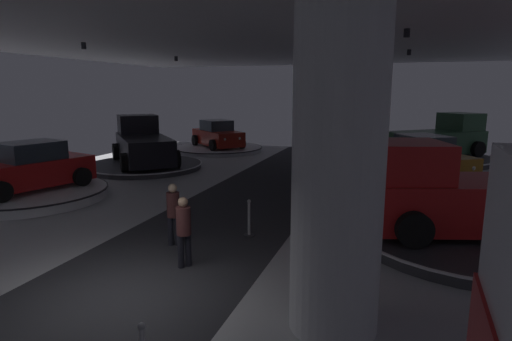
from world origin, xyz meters
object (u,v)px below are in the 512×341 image
object	(u,v)px
display_platform_mid_right	(470,236)
display_platform_deep_left	(218,149)
display_platform_mid_left	(31,194)
display_platform_deep_right	(434,158)
display_platform_far_right	(423,181)
column_right	(338,163)
pickup_truck_mid_right	(461,196)
display_car_deep_left	(217,135)
pickup_truck_far_left	(143,144)
display_car_far_right	(424,159)
visitor_walking_near	(184,228)
display_car_mid_left	(29,168)
pickup_truck_deep_right	(440,139)
display_platform_far_left	(145,166)
visitor_walking_far	(173,211)

from	to	relation	value
display_platform_mid_right	display_platform_deep_left	xyz separation A→B (m)	(-12.80, 13.17, -0.02)
display_platform_mid_left	display_platform_deep_right	world-z (taller)	display_platform_mid_left
display_platform_far_right	display_platform_deep_right	xyz separation A→B (m)	(0.90, 6.64, -0.02)
column_right	pickup_truck_mid_right	xyz separation A→B (m)	(2.46, 4.92, -1.51)
pickup_truck_mid_right	column_right	bearing A→B (deg)	-116.55
column_right	display_car_deep_left	xyz separation A→B (m)	(-10.06, 18.21, -1.73)
pickup_truck_mid_right	display_platform_mid_left	xyz separation A→B (m)	(-13.92, -0.10, -1.04)
pickup_truck_far_left	display_car_far_right	distance (m)	13.17
display_platform_mid_right	pickup_truck_far_left	distance (m)	15.45
pickup_truck_mid_right	visitor_walking_near	size ratio (longest dim) A/B	3.58
display_platform_far_right	display_platform_deep_left	bearing A→B (deg)	151.44
display_platform_far_right	display_car_deep_left	size ratio (longest dim) A/B	1.30
display_car_far_right	display_car_mid_left	bearing A→B (deg)	-153.03
display_platform_far_right	pickup_truck_deep_right	bearing A→B (deg)	80.51
display_platform_far_right	visitor_walking_near	world-z (taller)	visitor_walking_near
display_platform_far_left	display_car_deep_left	world-z (taller)	display_car_deep_left
display_platform_far_right	display_car_far_right	bearing A→B (deg)	123.52
display_platform_far_right	display_platform_mid_left	distance (m)	15.08
display_platform_mid_right	display_car_mid_left	distance (m)	14.25
display_platform_mid_left	column_right	bearing A→B (deg)	-22.80
display_platform_far_right	display_platform_deep_left	distance (m)	13.68
pickup_truck_mid_right	display_platform_deep_left	xyz separation A→B (m)	(-12.50, 13.27, -1.09)
display_platform_mid_right	display_car_mid_left	xyz separation A→B (m)	(-14.22, -0.17, 0.95)
display_platform_mid_left	pickup_truck_deep_right	bearing A→B (deg)	43.15
display_platform_mid_left	display_car_deep_left	xyz separation A→B (m)	(1.40, 13.39, 0.82)
display_car_far_right	display_car_deep_left	xyz separation A→B (m)	(-12.02, 6.53, -0.09)
display_car_far_right	display_platform_deep_left	distance (m)	13.69
pickup_truck_deep_right	display_platform_deep_left	world-z (taller)	pickup_truck_deep_right
pickup_truck_far_left	display_platform_far_right	world-z (taller)	pickup_truck_far_left
visitor_walking_far	display_platform_mid_right	bearing A→B (deg)	20.08
display_car_far_right	display_platform_deep_right	xyz separation A→B (m)	(0.92, 6.61, -0.94)
display_platform_deep_left	display_platform_mid_right	bearing A→B (deg)	-45.81
display_car_mid_left	visitor_walking_far	xyz separation A→B (m)	(7.13, -2.42, -0.21)
display_platform_mid_left	pickup_truck_deep_right	distance (m)	20.02
display_platform_mid_left	visitor_walking_far	distance (m)	7.56
column_right	display_platform_deep_right	xyz separation A→B (m)	(2.88, 18.28, -2.58)
display_platform_mid_left	visitor_walking_far	size ratio (longest dim) A/B	3.31
display_platform_mid_right	display_platform_deep_left	bearing A→B (deg)	134.19
column_right	display_platform_deep_right	size ratio (longest dim) A/B	0.90
display_platform_mid_right	pickup_truck_far_left	xyz separation A→B (m)	(-13.97, 6.52, 1.03)
display_platform_deep_right	visitor_walking_far	bearing A→B (deg)	-114.42
display_platform_deep_right	visitor_walking_near	xyz separation A→B (m)	(-6.33, -16.95, 0.74)
display_platform_deep_right	display_platform_mid_left	bearing A→B (deg)	-136.80
display_car_far_right	visitor_walking_far	distance (m)	11.18
pickup_truck_deep_right	display_platform_mid_left	bearing A→B (deg)	-136.85
pickup_truck_mid_right	visitor_walking_far	world-z (taller)	pickup_truck_mid_right
display_car_mid_left	pickup_truck_deep_right	bearing A→B (deg)	43.11
visitor_walking_near	display_car_far_right	bearing A→B (deg)	62.38
column_right	display_platform_deep_right	bearing A→B (deg)	81.05
display_car_far_right	display_platform_deep_left	xyz separation A→B (m)	(-12.00, 6.51, -0.97)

